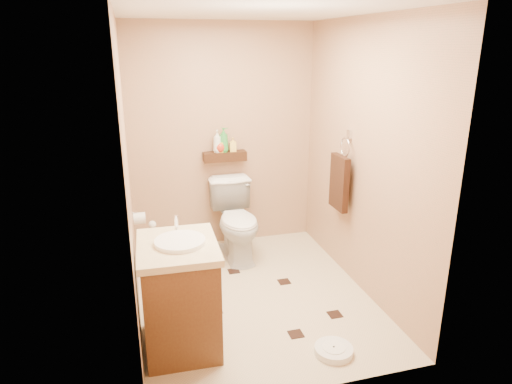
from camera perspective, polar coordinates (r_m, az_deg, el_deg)
name	(u,v)px	position (r m, az deg, el deg)	size (l,w,h in m)	color
ground	(253,295)	(4.24, -0.32, -12.76)	(2.50, 2.50, 0.00)	tan
wall_back	(223,138)	(4.95, -4.15, 6.70)	(2.00, 0.04, 2.40)	#A67F5F
wall_front	(310,221)	(2.64, 6.76, -3.59)	(2.00, 0.04, 2.40)	#A67F5F
wall_left	(128,176)	(3.65, -15.72, 1.95)	(0.04, 2.50, 2.40)	#A67F5F
wall_right	(363,159)	(4.13, 13.19, 4.00)	(0.04, 2.50, 2.40)	#A67F5F
ceiling	(253,11)	(3.65, -0.39, 21.68)	(2.00, 2.50, 0.02)	silver
wall_shelf	(225,156)	(4.92, -3.92, 4.47)	(0.46, 0.14, 0.10)	#3E1F11
floor_accents	(254,296)	(4.22, -0.19, -12.85)	(1.30, 1.31, 0.01)	black
toilet	(237,221)	(4.79, -2.39, -3.60)	(0.45, 0.79, 0.80)	white
vanity	(180,294)	(3.46, -9.45, -12.45)	(0.58, 0.70, 0.96)	brown
bathroom_scale	(334,350)	(3.58, 9.68, -18.92)	(0.34, 0.34, 0.06)	white
toilet_brush	(154,249)	(4.82, -12.62, -6.97)	(0.11, 0.11, 0.48)	#186362
towel_ring	(340,180)	(4.37, 10.42, 1.49)	(0.12, 0.30, 0.76)	silver
toilet_paper	(139,218)	(4.45, -14.37, -3.19)	(0.12, 0.11, 0.12)	white
bottle_a	(217,141)	(4.86, -4.87, 6.34)	(0.09, 0.09, 0.24)	silver
bottle_b	(220,144)	(4.88, -4.57, 5.94)	(0.07, 0.08, 0.16)	gold
bottle_c	(220,145)	(4.88, -4.52, 5.91)	(0.12, 0.12, 0.16)	red
bottle_d	(224,140)	(4.87, -4.07, 6.53)	(0.10, 0.10, 0.26)	green
bottle_e	(233,144)	(4.91, -2.90, 5.96)	(0.07, 0.07, 0.15)	#FBD353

